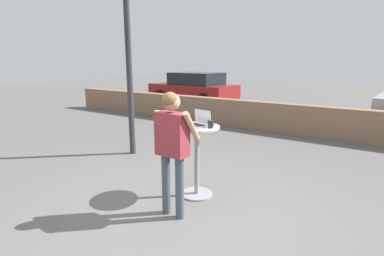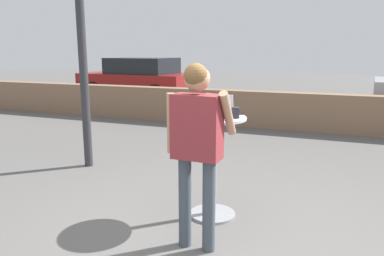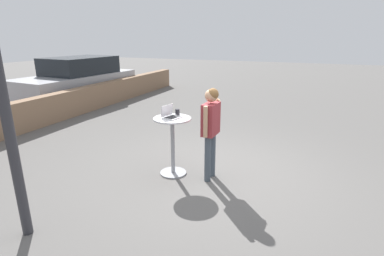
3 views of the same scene
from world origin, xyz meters
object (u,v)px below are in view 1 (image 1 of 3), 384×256
(laptop, at_px, (199,123))
(coffee_mug, at_px, (211,124))
(standing_person, at_px, (172,140))
(street_lamp, at_px, (127,13))
(cafe_table, at_px, (197,153))
(parked_car_near_street, at_px, (194,88))

(laptop, relative_size, coffee_mug, 2.98)
(standing_person, xyz_separation_m, street_lamp, (-2.32, 1.63, 1.84))
(coffee_mug, bearing_deg, street_lamp, 158.76)
(coffee_mug, bearing_deg, cafe_table, -179.22)
(standing_person, bearing_deg, coffee_mug, 77.53)
(laptop, relative_size, standing_person, 0.22)
(parked_car_near_street, distance_m, street_lamp, 7.75)
(standing_person, xyz_separation_m, parked_car_near_street, (-5.24, 8.50, -0.26))
(street_lamp, bearing_deg, standing_person, -35.21)
(laptop, distance_m, coffee_mug, 0.21)
(cafe_table, height_order, street_lamp, street_lamp)
(street_lamp, bearing_deg, cafe_table, -23.19)
(coffee_mug, height_order, parked_car_near_street, parked_car_near_street)
(street_lamp, bearing_deg, coffee_mug, -21.24)
(laptop, distance_m, street_lamp, 3.00)
(cafe_table, distance_m, laptop, 0.45)
(laptop, bearing_deg, street_lamp, 157.59)
(coffee_mug, distance_m, street_lamp, 3.17)
(cafe_table, distance_m, standing_person, 0.77)
(parked_car_near_street, bearing_deg, cafe_table, -56.57)
(standing_person, height_order, street_lamp, street_lamp)
(street_lamp, bearing_deg, parked_car_near_street, 113.07)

